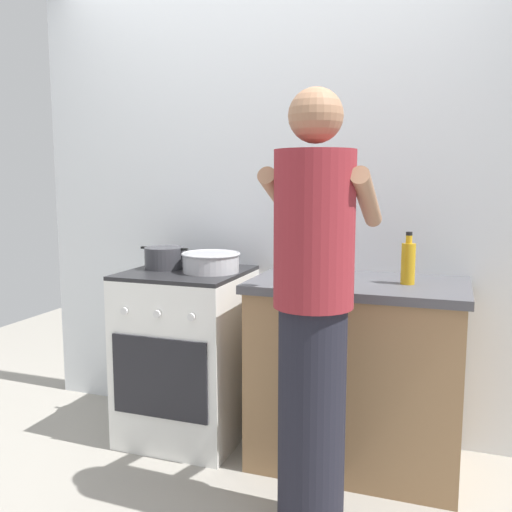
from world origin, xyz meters
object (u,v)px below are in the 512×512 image
at_px(utensil_crock, 324,254).
at_px(person, 313,317).
at_px(oil_bottle, 408,262).
at_px(stove_range, 187,354).
at_px(pot, 164,258).
at_px(mixing_bowl, 211,261).

bearing_deg(utensil_crock, person, -80.36).
bearing_deg(oil_bottle, utensil_crock, 156.91).
bearing_deg(person, stove_range, 144.79).
height_order(stove_range, utensil_crock, utensil_crock).
xyz_separation_m(pot, oil_bottle, (1.26, -0.03, 0.04)).
height_order(mixing_bowl, person, person).
bearing_deg(mixing_bowl, oil_bottle, -0.44).
bearing_deg(oil_bottle, pot, 178.83).
distance_m(utensil_crock, person, 0.79).
bearing_deg(oil_bottle, person, -116.96).
relative_size(stove_range, pot, 3.27).
height_order(stove_range, oil_bottle, oil_bottle).
bearing_deg(utensil_crock, mixing_bowl, -162.53).
height_order(utensil_crock, person, person).
relative_size(pot, utensil_crock, 0.88).
bearing_deg(pot, utensil_crock, 10.61).
bearing_deg(stove_range, pot, 168.90).
height_order(pot, person, person).
height_order(pot, utensil_crock, utensil_crock).
relative_size(stove_range, utensil_crock, 2.86).
xyz_separation_m(stove_range, person, (0.83, -0.58, 0.41)).
xyz_separation_m(mixing_bowl, utensil_crock, (0.56, 0.17, 0.04)).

